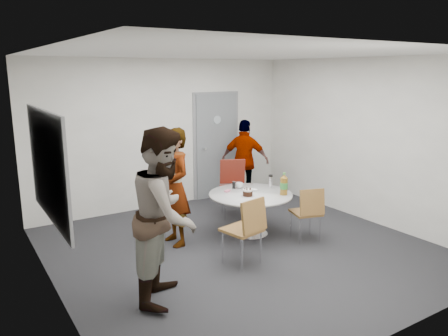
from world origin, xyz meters
TOP-DOWN VIEW (x-y plane):
  - floor at (0.00, 0.00)m, footprint 5.00×5.00m
  - ceiling at (0.00, 0.00)m, footprint 5.00×5.00m
  - wall_back at (0.00, 2.50)m, footprint 5.00×0.00m
  - wall_left at (-2.50, 0.00)m, footprint 0.00×5.00m
  - wall_right at (2.50, 0.00)m, footprint 0.00×5.00m
  - wall_front at (0.00, -2.50)m, footprint 5.00×0.00m
  - door at (1.10, 2.48)m, footprint 1.02×0.17m
  - whiteboard at (-2.46, 0.20)m, footprint 0.04×1.90m
  - table at (0.46, 0.36)m, footprint 1.26×1.26m
  - chair_near_left at (-0.26, -0.50)m, footprint 0.51×0.55m
  - chair_near_right at (0.98, -0.31)m, footprint 0.49×0.52m
  - chair_far at (0.75, 1.33)m, footprint 0.62×0.64m
  - person_main at (-0.70, 0.67)m, footprint 0.41×0.62m
  - person_left at (-1.47, -0.66)m, footprint 1.14×1.18m
  - person_right at (1.43, 1.95)m, footprint 0.90×0.95m

SIDE VIEW (x-z plane):
  - floor at x=0.00m, z-range 0.00..0.00m
  - chair_near_right at x=0.98m, z-range 0.09..0.91m
  - chair_near_left at x=-0.26m, z-range 0.10..1.01m
  - table at x=0.46m, z-range 0.08..1.08m
  - chair_far at x=0.75m, z-range 0.11..1.08m
  - person_right at x=1.43m, z-range 0.00..1.58m
  - person_main at x=-0.70m, z-range 0.00..1.70m
  - person_left at x=-1.47m, z-range 0.00..1.91m
  - door at x=1.10m, z-range -0.03..2.09m
  - wall_back at x=0.00m, z-range -1.15..3.85m
  - wall_left at x=-2.50m, z-range -1.15..3.85m
  - wall_right at x=2.50m, z-range -1.15..3.85m
  - wall_front at x=0.00m, z-range -1.15..3.85m
  - whiteboard at x=-2.46m, z-range 0.82..2.08m
  - ceiling at x=0.00m, z-range 2.70..2.70m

